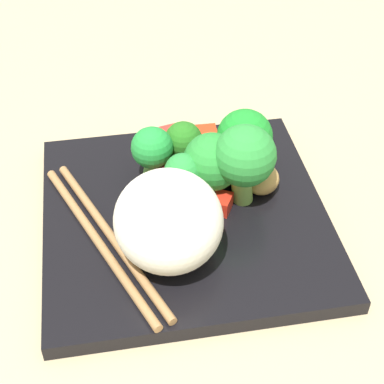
{
  "coord_description": "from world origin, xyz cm",
  "views": [
    {
      "loc": [
        40.8,
        -4.2,
        40.57
      ],
      "look_at": [
        -0.35,
        0.71,
        3.49
      ],
      "focal_mm": 57.29,
      "sensor_mm": 36.0,
      "label": 1
    }
  ],
  "objects_px": {
    "carrot_slice_1": "(186,187)",
    "chopstick_pair": "(105,239)",
    "broccoli_floret_1": "(212,163)",
    "square_plate": "(185,217)",
    "rice_mound": "(168,221)"
  },
  "relations": [
    {
      "from": "rice_mound",
      "to": "broccoli_floret_1",
      "type": "relative_size",
      "value": 1.5
    },
    {
      "from": "square_plate",
      "to": "broccoli_floret_1",
      "type": "height_order",
      "value": "broccoli_floret_1"
    },
    {
      "from": "broccoli_floret_1",
      "to": "chopstick_pair",
      "type": "distance_m",
      "value": 0.12
    },
    {
      "from": "square_plate",
      "to": "broccoli_floret_1",
      "type": "relative_size",
      "value": 3.95
    },
    {
      "from": "rice_mound",
      "to": "chopstick_pair",
      "type": "xyz_separation_m",
      "value": [
        -0.02,
        -0.06,
        -0.04
      ]
    },
    {
      "from": "rice_mound",
      "to": "carrot_slice_1",
      "type": "xyz_separation_m",
      "value": [
        -0.08,
        0.02,
        -0.04
      ]
    },
    {
      "from": "square_plate",
      "to": "carrot_slice_1",
      "type": "bearing_deg",
      "value": 171.5
    },
    {
      "from": "square_plate",
      "to": "broccoli_floret_1",
      "type": "xyz_separation_m",
      "value": [
        -0.02,
        0.03,
        0.04
      ]
    },
    {
      "from": "square_plate",
      "to": "broccoli_floret_1",
      "type": "bearing_deg",
      "value": 129.19
    },
    {
      "from": "broccoli_floret_1",
      "to": "square_plate",
      "type": "bearing_deg",
      "value": -50.81
    },
    {
      "from": "rice_mound",
      "to": "carrot_slice_1",
      "type": "relative_size",
      "value": 4.88
    },
    {
      "from": "carrot_slice_1",
      "to": "chopstick_pair",
      "type": "distance_m",
      "value": 0.1
    },
    {
      "from": "chopstick_pair",
      "to": "rice_mound",
      "type": "bearing_deg",
      "value": 45.28
    },
    {
      "from": "carrot_slice_1",
      "to": "broccoli_floret_1",
      "type": "bearing_deg",
      "value": 68.97
    },
    {
      "from": "square_plate",
      "to": "rice_mound",
      "type": "distance_m",
      "value": 0.07
    }
  ]
}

